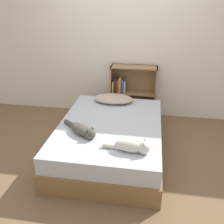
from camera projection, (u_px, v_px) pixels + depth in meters
The scene contains 7 objects.
ground_plane at pixel (110, 153), 3.49m from camera, with size 8.00×8.00×0.00m, color brown.
wall_back at pixel (124, 44), 4.16m from camera, with size 8.00×0.06×2.50m.
bed at pixel (110, 139), 3.39m from camera, with size 1.36×1.85×0.47m.
pillow at pixel (113, 99), 3.91m from camera, with size 0.61×0.37×0.11m.
cat_light at pixel (133, 146), 2.68m from camera, with size 0.52×0.18×0.16m.
cat_dark at pixel (83, 130), 3.02m from camera, with size 0.51×0.43×0.15m.
bookshelf at pixel (131, 91), 4.35m from camera, with size 0.78×0.26×0.93m.
Camera 1 is at (0.49, -2.85, 2.04)m, focal length 40.00 mm.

